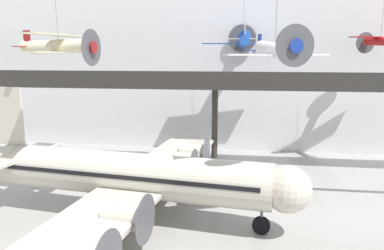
# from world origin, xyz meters

# --- Properties ---
(hangar_back_wall) EXTENTS (140.00, 3.00, 27.39)m
(hangar_back_wall) POSITION_xyz_m (0.00, 34.72, 13.69)
(hangar_back_wall) COLOR white
(hangar_back_wall) RESTS_ON ground
(mezzanine_walkway) EXTENTS (110.00, 3.20, 10.98)m
(mezzanine_walkway) POSITION_xyz_m (0.00, 25.54, 9.28)
(mezzanine_walkway) COLOR #2D2B28
(mezzanine_walkway) RESTS_ON ground
(airliner_silver_main) EXTENTS (28.22, 32.30, 10.17)m
(airliner_silver_main) POSITION_xyz_m (-5.56, 10.54, 3.54)
(airliner_silver_main) COLOR beige
(airliner_silver_main) RESTS_ON ground
(suspended_plane_cream_biplane) EXTENTS (6.47, 7.90, 9.05)m
(suspended_plane_cream_biplane) POSITION_xyz_m (-11.05, 11.49, 13.47)
(suspended_plane_cream_biplane) COLOR beige
(suspended_plane_blue_trainer) EXTENTS (9.82, 8.03, 8.04)m
(suspended_plane_blue_trainer) POSITION_xyz_m (3.08, 28.96, 14.42)
(suspended_plane_blue_trainer) COLOR #1E4CAD
(suspended_plane_white_twin) EXTENTS (6.97, 6.01, 8.89)m
(suspended_plane_white_twin) POSITION_xyz_m (5.29, 9.02, 13.08)
(suspended_plane_white_twin) COLOR silver
(suspended_plane_red_highwing) EXTENTS (6.83, 5.85, 8.16)m
(suspended_plane_red_highwing) POSITION_xyz_m (18.10, 28.28, 14.27)
(suspended_plane_red_highwing) COLOR red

